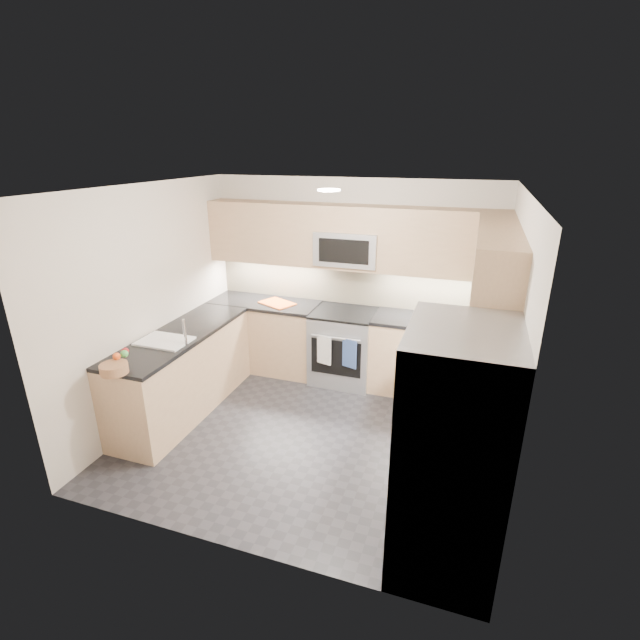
{
  "coord_description": "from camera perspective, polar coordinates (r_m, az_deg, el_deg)",
  "views": [
    {
      "loc": [
        1.44,
        -3.91,
        2.84
      ],
      "look_at": [
        0.0,
        0.35,
        1.15
      ],
      "focal_mm": 26.0,
      "sensor_mm": 36.0,
      "label": 1
    }
  ],
  "objects": [
    {
      "name": "oven_door_glass",
      "position": [
        5.6,
        1.96,
        -4.68
      ],
      "size": [
        0.62,
        0.02,
        0.45
      ],
      "primitive_type": "cube",
      "color": "black",
      "rests_on": "gas_range"
    },
    {
      "name": "wall_back",
      "position": [
        5.91,
        3.91,
        4.95
      ],
      "size": [
        3.6,
        0.02,
        2.5
      ],
      "primitive_type": "cube",
      "color": "beige",
      "rests_on": "floor"
    },
    {
      "name": "backsplash_back",
      "position": [
        5.92,
        3.88,
        4.42
      ],
      "size": [
        3.6,
        0.01,
        0.51
      ],
      "primitive_type": "cube",
      "color": "tan",
      "rests_on": "wall_back"
    },
    {
      "name": "fruit_pear",
      "position": [
        4.62,
        -22.94,
        -3.86
      ],
      "size": [
        0.07,
        0.07,
        0.07
      ],
      "primitive_type": "sphere",
      "color": "green",
      "rests_on": "fruit_basket"
    },
    {
      "name": "wall_right",
      "position": [
        4.24,
        22.11,
        -3.06
      ],
      "size": [
        0.02,
        3.2,
        2.5
      ],
      "primitive_type": "cube",
      "color": "beige",
      "rests_on": "floor"
    },
    {
      "name": "countertop_back_left",
      "position": [
        6.1,
        -6.85,
        2.11
      ],
      "size": [
        1.42,
        0.63,
        0.04
      ],
      "primitive_type": "cube",
      "color": "black",
      "rests_on": "base_cab_back_left"
    },
    {
      "name": "cutting_board",
      "position": [
        5.99,
        -5.3,
        2.08
      ],
      "size": [
        0.52,
        0.45,
        0.01
      ],
      "primitive_type": "cube",
      "rotation": [
        0.0,
        0.0,
        -0.44
      ],
      "color": "#D95314",
      "rests_on": "countertop_back_left"
    },
    {
      "name": "refrigerator",
      "position": [
        3.37,
        15.91,
        -15.43
      ],
      "size": [
        0.7,
        0.9,
        1.8
      ],
      "primitive_type": "cube",
      "color": "gray",
      "rests_on": "floor"
    },
    {
      "name": "fridge_handle_left",
      "position": [
        3.22,
        8.97,
        -15.66
      ],
      "size": [
        0.02,
        0.02,
        1.2
      ],
      "primitive_type": "cylinder",
      "color": "#B2B5BA",
      "rests_on": "refrigerator"
    },
    {
      "name": "upper_cab_right",
      "position": [
        4.31,
        20.68,
        5.64
      ],
      "size": [
        0.35,
        1.95,
        0.75
      ],
      "primitive_type": "cube",
      "color": "tan",
      "rests_on": "wall_right"
    },
    {
      "name": "dish_towel_check",
      "position": [
        5.56,
        0.5,
        -3.72
      ],
      "size": [
        0.19,
        0.06,
        0.36
      ],
      "primitive_type": "cube",
      "rotation": [
        0.0,
        0.0,
        -0.26
      ],
      "color": "white",
      "rests_on": "oven_handle"
    },
    {
      "name": "utensil_bowl",
      "position": [
        5.38,
        17.73,
        -0.12
      ],
      "size": [
        0.39,
        0.39,
        0.17
      ],
      "primitive_type": "cylinder",
      "rotation": [
        0.0,
        0.0,
        0.36
      ],
      "color": "#549D43",
      "rests_on": "countertop_back_right"
    },
    {
      "name": "sink_basin",
      "position": [
        5.09,
        -18.51,
        -3.19
      ],
      "size": [
        0.52,
        0.38,
        0.16
      ],
      "primitive_type": "cube",
      "color": "white",
      "rests_on": "base_cab_peninsula"
    },
    {
      "name": "countertop_peninsula",
      "position": [
        5.26,
        -16.96,
        -1.77
      ],
      "size": [
        0.63,
        2.0,
        0.04
      ],
      "primitive_type": "cube",
      "color": "black",
      "rests_on": "base_cab_peninsula"
    },
    {
      "name": "dish_towel_blue",
      "position": [
        5.48,
        3.64,
        -4.15
      ],
      "size": [
        0.18,
        0.07,
        0.36
      ],
      "primitive_type": "cube",
      "rotation": [
        0.0,
        0.0,
        -0.31
      ],
      "color": "#2F4882",
      "rests_on": "oven_handle"
    },
    {
      "name": "base_cab_right",
      "position": [
        4.71,
        17.05,
        -10.9
      ],
      "size": [
        0.6,
        1.7,
        0.9
      ],
      "primitive_type": "cube",
      "color": "tan",
      "rests_on": "floor"
    },
    {
      "name": "base_cab_back_right",
      "position": [
        5.74,
        13.51,
        -4.61
      ],
      "size": [
        1.42,
        0.6,
        0.9
      ],
      "primitive_type": "cube",
      "color": "tan",
      "rests_on": "floor"
    },
    {
      "name": "range_cooktop",
      "position": [
        5.72,
        2.98,
        0.88
      ],
      "size": [
        0.76,
        0.65,
        0.03
      ],
      "primitive_type": "cube",
      "color": "black",
      "rests_on": "gas_range"
    },
    {
      "name": "upper_cab_back",
      "position": [
        5.62,
        3.58,
        10.15
      ],
      "size": [
        3.6,
        0.35,
        0.75
      ],
      "primitive_type": "cube",
      "color": "tan",
      "rests_on": "wall_back"
    },
    {
      "name": "backsplash_right",
      "position": [
        4.67,
        21.76,
        -1.56
      ],
      "size": [
        0.01,
        2.3,
        0.51
      ],
      "primitive_type": "cube",
      "color": "tan",
      "rests_on": "wall_right"
    },
    {
      "name": "base_cab_peninsula",
      "position": [
        5.45,
        -16.45,
        -6.35
      ],
      "size": [
        0.6,
        2.0,
        0.9
      ],
      "primitive_type": "cube",
      "color": "tan",
      "rests_on": "floor"
    },
    {
      "name": "fridge_handle_right",
      "position": [
        3.51,
        10.05,
        -12.31
      ],
      "size": [
        0.02,
        0.02,
        1.2
      ],
      "primitive_type": "cylinder",
      "color": "#B2B5BA",
      "rests_on": "refrigerator"
    },
    {
      "name": "countertop_back_right",
      "position": [
        5.56,
        13.91,
        -0.22
      ],
      "size": [
        1.42,
        0.63,
        0.04
      ],
      "primitive_type": "cube",
      "color": "black",
      "rests_on": "base_cab_back_right"
    },
    {
      "name": "gas_range",
      "position": [
        5.89,
        2.9,
        -3.33
      ],
      "size": [
        0.76,
        0.65,
        0.91
      ],
      "primitive_type": "cube",
      "color": "#96989D",
      "rests_on": "floor"
    },
    {
      "name": "countertop_right",
      "position": [
        4.49,
        17.67,
        -5.77
      ],
      "size": [
        0.63,
        1.7,
        0.04
      ],
      "primitive_type": "cube",
      "color": "black",
      "rests_on": "base_cab_right"
    },
    {
      "name": "fruit_orange",
      "position": [
        4.6,
        -23.75,
        -4.13
      ],
      "size": [
        0.07,
        0.07,
        0.07
      ],
      "primitive_type": "sphere",
      "color": "#F6571B",
      "rests_on": "fruit_basket"
    },
    {
      "name": "faucet",
      "position": [
        4.87,
        -16.31,
        -1.48
      ],
      "size": [
        0.03,
        0.03,
        0.28
      ],
      "primitive_type": "cylinder",
      "color": "silver",
      "rests_on": "countertop_peninsula"
    },
    {
      "name": "fruit_basket",
      "position": [
        4.53,
        -24.02,
        -5.49
      ],
      "size": [
        0.25,
        0.25,
        0.09
      ],
      "primitive_type": "cylinder",
      "rotation": [
        0.0,
        0.0,
        -0.04
      ],
      "color": "#A26F4B",
      "rests_on": "countertop_peninsula"
    },
    {
      "name": "microwave_door",
      "position": [
        5.43,
        2.9,
        8.44
      ],
      "size": [
        0.6,
        0.01,
        0.28
      ],
      "primitive_type": "cube",
      "color": "black",
      "rests_on": "microwave"
    },
    {
      "name": "oven_handle",
      "position": [
        5.47,
        1.93,
        -2.21
      ],
      "size": [
        0.6,
        0.02,
        0.02
      ],
      "primitive_type": "cylinder",
      "rotation": [
        0.0,
        1.57,
        0.0
      ],
      "color": "#B2B5BA",
      "rests_on": "gas_range"
    },
    {
      "name": "fruit_apple",
      "position": [
        4.68,
        -22.84,
        -3.56
      ],
      "size": [
        0.06,
        0.06,
        0.06
      ],
      "primitive_type": "sphere",
      "color": "#A01217",
      "rests_on": "fruit_basket"
    },
    {
      "name": "microwave",
      "position": [
        5.62,
        3.48,
        8.85
      ],
      "size": [
        0.76,
        0.4,
        0.4
      ],
      "primitive_type": "cube",
      "color": "#A6A7AE",
      "rests_on": "upper_cab_back"
    },
    {
      "name": "ceiling",
      "position": [
        4.18,
        -1.6,
        15.92
      ],
      "size": [
        3.6,
        3.2,
        0.02
      ],
      "primitive_type": "cube",
      "color": "beige",
      "rests_on": "wall_back"
    },
    {
      "name": "wall_front",
      "position": [
        3.15,
        -11.63,
        -10.16
      ],
      "size": [
        3.6,
        0.02,
        2.5
      ],
      "primitive_type": "cube",
      "color": "beige",
      "rests_on": "floor"
    },
    {
      "name": "floor",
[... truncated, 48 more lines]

